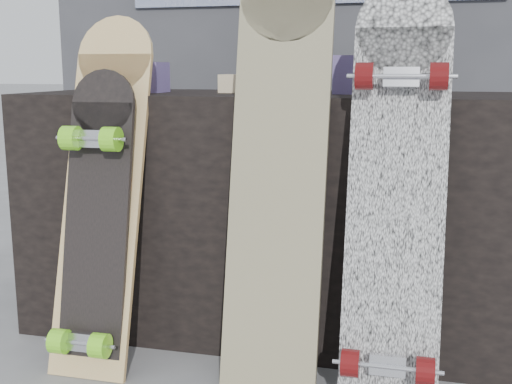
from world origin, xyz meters
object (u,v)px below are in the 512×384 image
(vendor_table, at_px, (270,212))
(longboard_geisha, at_px, (104,182))
(longboard_celtic, at_px, (279,156))
(skateboard_dark, at_px, (94,221))
(longboard_cascadia, at_px, (396,189))

(vendor_table, distance_m, longboard_geisha, 0.58)
(longboard_celtic, distance_m, skateboard_dark, 0.57)
(vendor_table, bearing_deg, longboard_cascadia, -44.07)
(longboard_celtic, height_order, skateboard_dark, longboard_celtic)
(longboard_geisha, xyz_separation_m, longboard_celtic, (0.53, 0.00, 0.09))
(skateboard_dark, bearing_deg, longboard_geisha, 93.59)
(longboard_geisha, distance_m, longboard_celtic, 0.54)
(longboard_celtic, bearing_deg, longboard_cascadia, -8.06)
(skateboard_dark, bearing_deg, longboard_cascadia, 2.26)
(skateboard_dark, bearing_deg, vendor_table, 46.69)
(longboard_geisha, xyz_separation_m, skateboard_dark, (0.00, -0.08, -0.10))
(vendor_table, height_order, skateboard_dark, skateboard_dark)
(vendor_table, xyz_separation_m, longboard_geisha, (-0.42, -0.37, 0.15))
(longboard_geisha, relative_size, longboard_cascadia, 0.94)
(vendor_table, relative_size, skateboard_dark, 1.82)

